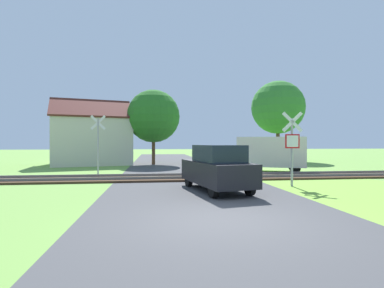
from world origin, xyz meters
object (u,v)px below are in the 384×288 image
at_px(stop_sign_near, 292,144).
at_px(parked_car, 217,168).
at_px(house, 91,140).
at_px(tree_center, 153,116).
at_px(tree_far, 278,108).
at_px(mail_truck, 268,152).
at_px(crossing_sign_far, 98,140).

distance_m(stop_sign_near, parked_car, 3.64).
height_order(house, parked_car, house).
distance_m(tree_center, tree_far, 13.54).
xyz_separation_m(mail_truck, parked_car, (-4.96, -7.24, -0.34)).
xyz_separation_m(stop_sign_near, crossing_sign_far, (-9.09, 6.02, 0.20)).
xyz_separation_m(tree_center, parked_car, (2.41, -14.58, -3.26)).
height_order(crossing_sign_far, tree_far, tree_far).
bearing_deg(parked_car, crossing_sign_far, 119.06).
bearing_deg(parked_car, tree_far, 49.55).
xyz_separation_m(stop_sign_near, tree_far, (7.06, 17.70, 3.74)).
relative_size(tree_center, mail_truck, 1.23).
distance_m(crossing_sign_far, mail_truck, 10.65).
bearing_deg(mail_truck, parked_car, 168.63).
height_order(crossing_sign_far, tree_center, tree_center).
bearing_deg(tree_center, tree_far, 16.70).
relative_size(stop_sign_near, crossing_sign_far, 0.91).
distance_m(stop_sign_near, house, 18.46).
bearing_deg(crossing_sign_far, tree_far, 30.80).
bearing_deg(stop_sign_near, tree_far, -102.42).
bearing_deg(tree_center, parked_car, -80.63).
bearing_deg(tree_center, crossing_sign_far, -112.57).
relative_size(crossing_sign_far, tree_center, 0.54).
bearing_deg(crossing_sign_far, tree_center, 62.35).
bearing_deg(mail_truck, tree_far, -3.26).
distance_m(house, mail_truck, 15.14).
bearing_deg(tree_center, stop_sign_near, -67.10).
relative_size(stop_sign_near, tree_far, 0.38).
xyz_separation_m(tree_center, mail_truck, (7.36, -7.34, -2.91)).
height_order(stop_sign_near, mail_truck, stop_sign_near).
height_order(stop_sign_near, parked_car, stop_sign_near).
xyz_separation_m(tree_far, mail_truck, (-5.54, -11.21, -4.31)).
height_order(stop_sign_near, tree_center, tree_center).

